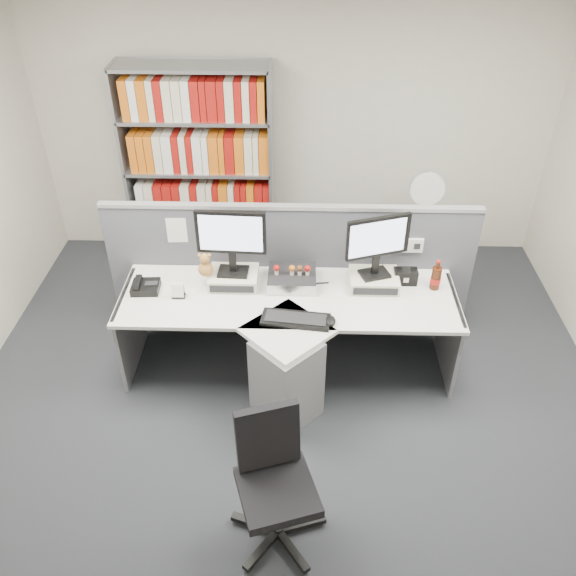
{
  "coord_description": "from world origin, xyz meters",
  "views": [
    {
      "loc": [
        0.1,
        -2.86,
        3.48
      ],
      "look_at": [
        0.0,
        0.65,
        0.92
      ],
      "focal_mm": 37.38,
      "sensor_mm": 36.0,
      "label": 1
    }
  ],
  "objects_px": {
    "mouse": "(330,321)",
    "office_chair": "(274,477)",
    "speaker": "(405,276)",
    "desk_fan": "(426,192)",
    "cola_bottle": "(436,278)",
    "desktop_pc": "(292,279)",
    "monitor_right": "(378,242)",
    "desk_phone": "(145,287)",
    "monitor_left": "(231,237)",
    "keyboard": "(296,319)",
    "desk_calendar": "(178,291)",
    "shelving_unit": "(200,173)",
    "filing_cabinet": "(417,256)",
    "desk": "(288,341)"
  },
  "relations": [
    {
      "from": "monitor_right",
      "to": "desk_phone",
      "type": "xyz_separation_m",
      "value": [
        -1.78,
        -0.11,
        -0.37
      ]
    },
    {
      "from": "office_chair",
      "to": "monitor_right",
      "type": "bearing_deg",
      "value": 66.63
    },
    {
      "from": "cola_bottle",
      "to": "desk_fan",
      "type": "height_order",
      "value": "desk_fan"
    },
    {
      "from": "desk_fan",
      "to": "desk",
      "type": "bearing_deg",
      "value": -130.62
    },
    {
      "from": "cola_bottle",
      "to": "office_chair",
      "type": "bearing_deg",
      "value": -126.16
    },
    {
      "from": "desk",
      "to": "monitor_right",
      "type": "relative_size",
      "value": 5.1
    },
    {
      "from": "desk",
      "to": "monitor_right",
      "type": "height_order",
      "value": "monitor_right"
    },
    {
      "from": "cola_bottle",
      "to": "office_chair",
      "type": "distance_m",
      "value": 2.03
    },
    {
      "from": "office_chair",
      "to": "filing_cabinet",
      "type": "bearing_deg",
      "value": 64.87
    },
    {
      "from": "keyboard",
      "to": "office_chair",
      "type": "relative_size",
      "value": 0.56
    },
    {
      "from": "filing_cabinet",
      "to": "desk_fan",
      "type": "bearing_deg",
      "value": -90.0
    },
    {
      "from": "desk",
      "to": "desk_phone",
      "type": "height_order",
      "value": "desk_phone"
    },
    {
      "from": "desktop_pc",
      "to": "mouse",
      "type": "height_order",
      "value": "desktop_pc"
    },
    {
      "from": "desk_calendar",
      "to": "speaker",
      "type": "height_order",
      "value": "speaker"
    },
    {
      "from": "monitor_left",
      "to": "office_chair",
      "type": "bearing_deg",
      "value": -76.62
    },
    {
      "from": "monitor_right",
      "to": "speaker",
      "type": "relative_size",
      "value": 2.78
    },
    {
      "from": "office_chair",
      "to": "desktop_pc",
      "type": "bearing_deg",
      "value": 87.62
    },
    {
      "from": "mouse",
      "to": "filing_cabinet",
      "type": "xyz_separation_m",
      "value": [
        0.89,
        1.5,
        -0.39
      ]
    },
    {
      "from": "desk_phone",
      "to": "desk_fan",
      "type": "height_order",
      "value": "desk_fan"
    },
    {
      "from": "monitor_left",
      "to": "keyboard",
      "type": "xyz_separation_m",
      "value": [
        0.5,
        -0.46,
        -0.41
      ]
    },
    {
      "from": "mouse",
      "to": "office_chair",
      "type": "xyz_separation_m",
      "value": [
        -0.36,
        -1.16,
        -0.25
      ]
    },
    {
      "from": "desk",
      "to": "desk_calendar",
      "type": "xyz_separation_m",
      "value": [
        -0.84,
        0.19,
        0.32
      ]
    },
    {
      "from": "desk",
      "to": "desk_fan",
      "type": "height_order",
      "value": "desk_fan"
    },
    {
      "from": "monitor_left",
      "to": "filing_cabinet",
      "type": "distance_m",
      "value": 2.08
    },
    {
      "from": "monitor_left",
      "to": "desktop_pc",
      "type": "height_order",
      "value": "monitor_left"
    },
    {
      "from": "desk",
      "to": "desktop_pc",
      "type": "distance_m",
      "value": 0.5
    },
    {
      "from": "monitor_left",
      "to": "desktop_pc",
      "type": "distance_m",
      "value": 0.59
    },
    {
      "from": "shelving_unit",
      "to": "filing_cabinet",
      "type": "bearing_deg",
      "value": -12.07
    },
    {
      "from": "desktop_pc",
      "to": "monitor_right",
      "type": "bearing_deg",
      "value": -0.45
    },
    {
      "from": "desktop_pc",
      "to": "keyboard",
      "type": "distance_m",
      "value": 0.47
    },
    {
      "from": "shelving_unit",
      "to": "speaker",
      "type": "bearing_deg",
      "value": -38.09
    },
    {
      "from": "monitor_left",
      "to": "monitor_right",
      "type": "distance_m",
      "value": 1.1
    },
    {
      "from": "monitor_left",
      "to": "cola_bottle",
      "type": "distance_m",
      "value": 1.61
    },
    {
      "from": "desk_phone",
      "to": "desk_calendar",
      "type": "relative_size",
      "value": 1.82
    },
    {
      "from": "desk_fan",
      "to": "office_chair",
      "type": "relative_size",
      "value": 0.56
    },
    {
      "from": "desktop_pc",
      "to": "cola_bottle",
      "type": "xyz_separation_m",
      "value": [
        1.11,
        -0.03,
        0.05
      ]
    },
    {
      "from": "speaker",
      "to": "cola_bottle",
      "type": "distance_m",
      "value": 0.23
    },
    {
      "from": "cola_bottle",
      "to": "shelving_unit",
      "type": "xyz_separation_m",
      "value": [
        -2.04,
        1.49,
        0.16
      ]
    },
    {
      "from": "desk_phone",
      "to": "desk_calendar",
      "type": "distance_m",
      "value": 0.29
    },
    {
      "from": "cola_bottle",
      "to": "monitor_right",
      "type": "bearing_deg",
      "value": 177.21
    },
    {
      "from": "speaker",
      "to": "desk_fan",
      "type": "bearing_deg",
      "value": 73.57
    },
    {
      "from": "monitor_right",
      "to": "shelving_unit",
      "type": "distance_m",
      "value": 2.15
    },
    {
      "from": "desktop_pc",
      "to": "cola_bottle",
      "type": "distance_m",
      "value": 1.12
    },
    {
      "from": "desk_fan",
      "to": "monitor_left",
      "type": "bearing_deg",
      "value": -148.19
    },
    {
      "from": "desk_calendar",
      "to": "office_chair",
      "type": "bearing_deg",
      "value": -61.23
    },
    {
      "from": "desk",
      "to": "monitor_left",
      "type": "distance_m",
      "value": 0.9
    },
    {
      "from": "desk_phone",
      "to": "shelving_unit",
      "type": "distance_m",
      "value": 1.61
    },
    {
      "from": "monitor_right",
      "to": "desk_calendar",
      "type": "height_order",
      "value": "monitor_right"
    },
    {
      "from": "speaker",
      "to": "desktop_pc",
      "type": "bearing_deg",
      "value": -177.52
    },
    {
      "from": "desktop_pc",
      "to": "desk_calendar",
      "type": "bearing_deg",
      "value": -167.11
    }
  ]
}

